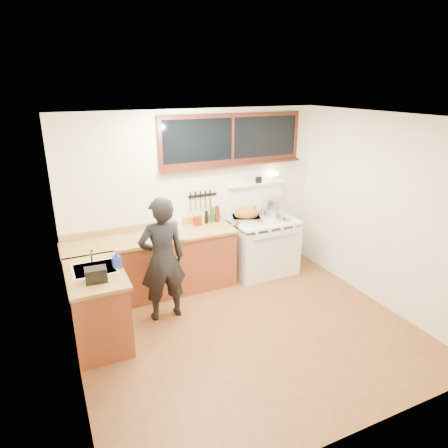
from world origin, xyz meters
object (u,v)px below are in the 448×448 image
man (162,259)px  cutting_board (169,234)px  vintage_stove (263,245)px  roast_turkey (246,216)px

man → cutting_board: size_ratio=3.52×
vintage_stove → cutting_board: vintage_stove is taller
cutting_board → roast_turkey: bearing=5.6°
vintage_stove → man: man is taller
man → cutting_board: bearing=63.5°
vintage_stove → cutting_board: (-1.59, -0.12, 0.49)m
vintage_stove → man: 1.98m
vintage_stove → roast_turkey: (-0.31, 0.01, 0.54)m
roast_turkey → man: bearing=-157.8°
vintage_stove → cutting_board: size_ratio=3.38×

